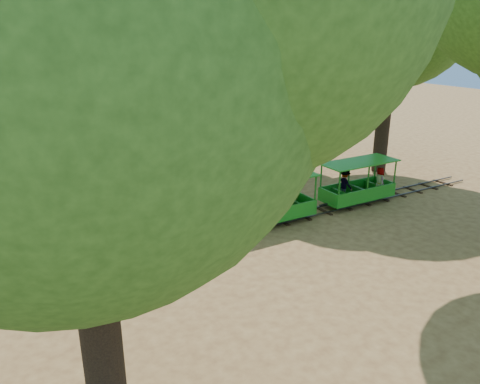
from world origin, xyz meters
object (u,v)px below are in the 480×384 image
locomotive (188,191)px  fence (171,160)px  carriage_front (271,203)px  carriage_rear (357,186)px

locomotive → fence: size_ratio=0.17×
carriage_front → carriage_rear: 4.12m
carriage_front → fence: (-0.57, 7.99, -0.20)m
fence → locomotive: bearing=-108.2°
carriage_front → locomotive: bearing=179.0°
carriage_rear → fence: carriage_rear is taller
carriage_rear → fence: (-4.69, 8.00, -0.16)m
locomotive → fence: 8.43m
carriage_rear → fence: bearing=120.4°
locomotive → carriage_rear: locomotive is taller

